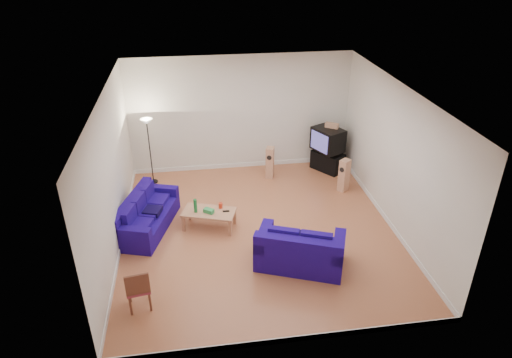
{
  "coord_description": "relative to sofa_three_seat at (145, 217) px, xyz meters",
  "views": [
    {
      "loc": [
        -1.31,
        -8.41,
        5.86
      ],
      "look_at": [
        0.0,
        0.4,
        1.1
      ],
      "focal_mm": 32.0,
      "sensor_mm": 36.0,
      "label": 1
    }
  ],
  "objects": [
    {
      "name": "tissue_box",
      "position": [
        1.42,
        -0.23,
        0.18
      ],
      "size": [
        0.26,
        0.23,
        0.09
      ],
      "primitive_type": "cube",
      "rotation": [
        0.0,
        0.0,
        -0.64
      ],
      "color": "green",
      "rests_on": "coffee_table"
    },
    {
      "name": "av_receiver",
      "position": [
        4.85,
        2.26,
        0.3
      ],
      "size": [
        0.44,
        0.48,
        0.09
      ],
      "primitive_type": "cube",
      "rotation": [
        0.0,
        0.0,
        -1.2
      ],
      "color": "black",
      "rests_on": "tv_stand"
    },
    {
      "name": "tv_stand",
      "position": [
        4.88,
        2.23,
        -0.02
      ],
      "size": [
        0.91,
        0.99,
        0.54
      ],
      "primitive_type": "cube",
      "rotation": [
        0.0,
        0.0,
        -0.94
      ],
      "color": "black",
      "rests_on": "ground"
    },
    {
      "name": "room",
      "position": [
        2.5,
        -0.47,
        1.26
      ],
      "size": [
        6.01,
        6.51,
        3.21
      ],
      "color": "#984D2F",
      "rests_on": "ground"
    },
    {
      "name": "sofa_three_seat",
      "position": [
        0.0,
        0.0,
        0.0
      ],
      "size": [
        1.42,
        2.16,
        0.77
      ],
      "rotation": [
        0.0,
        0.0,
        -1.88
      ],
      "color": "#150363",
      "rests_on": "ground"
    },
    {
      "name": "coffee_table",
      "position": [
        1.42,
        -0.18,
        0.08
      ],
      "size": [
        1.29,
        0.92,
        0.42
      ],
      "rotation": [
        0.0,
        0.0,
        -0.32
      ],
      "color": "tan",
      "rests_on": "ground"
    },
    {
      "name": "speaker_left",
      "position": [
        3.2,
        2.03,
        0.16
      ],
      "size": [
        0.28,
        0.31,
        0.88
      ],
      "rotation": [
        0.0,
        0.0,
        -0.33
      ],
      "color": "tan",
      "rests_on": "ground"
    },
    {
      "name": "floor_lamp",
      "position": [
        0.05,
        2.2,
        1.2
      ],
      "size": [
        0.31,
        0.31,
        1.8
      ],
      "color": "black",
      "rests_on": "ground"
    },
    {
      "name": "speaker_right",
      "position": [
        4.95,
        1.03,
        0.15
      ],
      "size": [
        0.33,
        0.32,
        0.87
      ],
      "rotation": [
        0.0,
        0.0,
        -0.91
      ],
      "color": "tan",
      "rests_on": "ground"
    },
    {
      "name": "sofa_loveseat",
      "position": [
        3.12,
        -1.81,
        0.04
      ],
      "size": [
        1.94,
        1.52,
        0.86
      ],
      "rotation": [
        0.0,
        0.0,
        -0.38
      ],
      "color": "#150363",
      "rests_on": "ground"
    },
    {
      "name": "television",
      "position": [
        4.82,
        2.2,
        0.66
      ],
      "size": [
        0.9,
        1.0,
        0.63
      ],
      "rotation": [
        0.0,
        0.0,
        -1.12
      ],
      "color": "black",
      "rests_on": "av_receiver"
    },
    {
      "name": "red_canister",
      "position": [
        1.69,
        -0.07,
        0.2
      ],
      "size": [
        0.13,
        0.13,
        0.13
      ],
      "primitive_type": "cylinder",
      "rotation": [
        0.0,
        0.0,
        -0.66
      ],
      "color": "red",
      "rests_on": "coffee_table"
    },
    {
      "name": "centre_speaker",
      "position": [
        4.93,
        2.26,
        1.04
      ],
      "size": [
        0.38,
        0.32,
        0.13
      ],
      "primitive_type": "cube",
      "rotation": [
        0.0,
        0.0,
        -0.6
      ],
      "color": "tan",
      "rests_on": "television"
    },
    {
      "name": "remote",
      "position": [
        1.8,
        -0.24,
        0.15
      ],
      "size": [
        0.15,
        0.05,
        0.02
      ],
      "primitive_type": "cube",
      "rotation": [
        0.0,
        0.0,
        -0.04
      ],
      "color": "black",
      "rests_on": "coffee_table"
    },
    {
      "name": "dining_chair",
      "position": [
        0.06,
        -2.58,
        0.19
      ],
      "size": [
        0.47,
        0.47,
        0.85
      ],
      "rotation": [
        0.0,
        0.0,
        0.15
      ],
      "color": "brown",
      "rests_on": "ground"
    },
    {
      "name": "bottle",
      "position": [
        1.13,
        -0.17,
        0.3
      ],
      "size": [
        0.09,
        0.09,
        0.32
      ],
      "primitive_type": "cylinder",
      "rotation": [
        0.0,
        0.0,
        -0.27
      ],
      "color": "#197233",
      "rests_on": "coffee_table"
    }
  ]
}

